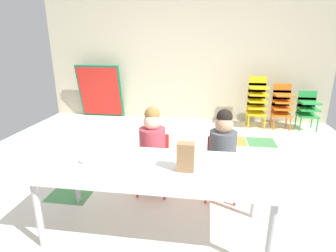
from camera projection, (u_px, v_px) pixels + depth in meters
name	position (u px, v px, depth m)	size (l,w,h in m)	color
ground_plane	(163.00, 178.00, 3.11)	(5.54, 5.21, 0.02)	silver
back_wall	(184.00, 57.00, 5.19)	(5.54, 0.10, 2.44)	beige
craft_table	(155.00, 172.00, 2.08)	(1.84, 0.72, 0.60)	white
seated_child_near_camera	(153.00, 143.00, 2.66)	(0.32, 0.32, 0.92)	red
seated_child_middle_seat	(223.00, 147.00, 2.56)	(0.32, 0.32, 0.92)	red
kid_chair_yellow_stack	(257.00, 99.00, 4.81)	(0.32, 0.30, 0.92)	yellow
kid_chair_orange_stack	(282.00, 103.00, 4.77)	(0.32, 0.30, 0.80)	orange
kid_chair_green_stack	(308.00, 108.00, 4.73)	(0.32, 0.30, 0.68)	green
folded_activity_table	(100.00, 91.00, 5.45)	(0.90, 0.29, 1.09)	#19724C
paper_bag_brown	(186.00, 157.00, 1.97)	(0.13, 0.09, 0.22)	#9E754C
paper_plate_near_edge	(87.00, 162.00, 2.13)	(0.18, 0.18, 0.01)	white
donut_powdered_on_plate	(87.00, 159.00, 2.12)	(0.13, 0.13, 0.04)	white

